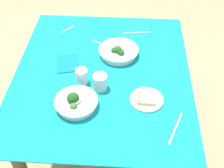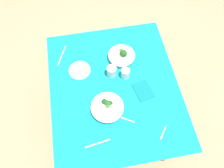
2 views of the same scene
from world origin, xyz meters
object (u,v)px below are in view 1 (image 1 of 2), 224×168
Objects in this scene: broccoli_bowl_far at (118,52)px; fork_by_far_bowl at (99,43)px; water_glass_center at (82,76)px; water_glass_side at (100,82)px; bread_side_plate at (147,99)px; napkin_folded_upper at (67,63)px; table_knife_left at (175,128)px; fork_by_near_bowl at (68,29)px; table_knife_right at (136,33)px; broccoli_bowl_near at (76,102)px.

broccoli_bowl_far is 0.18m from fork_by_far_bowl.
water_glass_side is at bearing 69.31° from water_glass_center.
bread_side_plate is at bearing -28.01° from fork_by_far_bowl.
water_glass_side is 0.55× the size of napkin_folded_upper.
table_knife_left is (0.27, 0.41, -0.05)m from water_glass_side.
water_glass_side is 0.31m from napkin_folded_upper.
fork_by_far_bowl is (-0.38, 0.06, -0.04)m from water_glass_center.
broccoli_bowl_far is 0.42m from bread_side_plate.
table_knife_left is at bearing -103.33° from fork_by_near_bowl.
table_knife_left is (0.31, 0.51, -0.04)m from water_glass_center.
water_glass_side reaches higher than fork_by_near_bowl.
napkin_folded_upper reaches higher than fork_by_far_bowl.
table_knife_right is 1.10× the size of napkin_folded_upper.
napkin_folded_upper is (-0.20, -0.23, -0.04)m from water_glass_side.
table_knife_right is at bearing 59.57° from fork_by_far_bowl.
broccoli_bowl_far is at bearing -88.52° from fork_by_near_bowl.
broccoli_bowl_far is at bearing -155.82° from bread_side_plate.
table_knife_left is at bearing 53.46° from napkin_folded_upper.
table_knife_left is (0.57, 0.32, -0.03)m from broccoli_bowl_far.
bread_side_plate reaches higher than fork_by_near_bowl.
broccoli_bowl_near reaches higher than water_glass_center.
bread_side_plate is at bearing 71.81° from water_glass_center.
broccoli_bowl_near is 0.74m from fork_by_near_bowl.
broccoli_bowl_far is 0.33m from napkin_folded_upper.
broccoli_bowl_far is 2.73× the size of water_glass_center.
broccoli_bowl_near and water_glass_side have the same top height.
bread_side_plate is 0.28m from water_glass_side.
broccoli_bowl_near is 1.22× the size of table_knife_right.
fork_by_far_bowl is (-0.42, -0.04, -0.04)m from water_glass_side.
fork_by_far_bowl and fork_by_near_bowl have the same top height.
fork_by_far_bowl is at bearing 170.37° from water_glass_center.
napkin_folded_upper is at bearing -120.01° from bread_side_plate.
water_glass_center is 0.49× the size of table_knife_right.
table_knife_right is at bearing -54.29° from fork_by_near_bowl.
fork_by_far_bowl is at bearing 172.69° from broccoli_bowl_near.
water_glass_side is at bearing -116.44° from fork_by_near_bowl.
fork_by_far_bowl and table_knife_left have the same top height.
napkin_folded_upper is (0.36, -0.43, 0.00)m from table_knife_right.
fork_by_near_bowl is (-0.53, -0.17, -0.04)m from water_glass_center.
broccoli_bowl_far is 0.46m from fork_by_near_bowl.
bread_side_plate is 0.65m from table_knife_right.
broccoli_bowl_near is 2.33× the size of fork_by_far_bowl.
broccoli_bowl_near reaches higher than napkin_folded_upper.
fork_by_near_bowl is (-0.72, -0.17, -0.03)m from broccoli_bowl_near.
fork_by_near_bowl is (-0.27, -0.37, -0.03)m from broccoli_bowl_far.
broccoli_bowl_near reaches higher than bread_side_plate.
water_glass_center is 0.12m from water_glass_side.
napkin_folded_upper reaches higher than fork_by_near_bowl.
fork_by_far_bowl is 0.29m from napkin_folded_upper.
water_glass_side is (-0.08, -0.26, 0.04)m from bread_side_plate.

